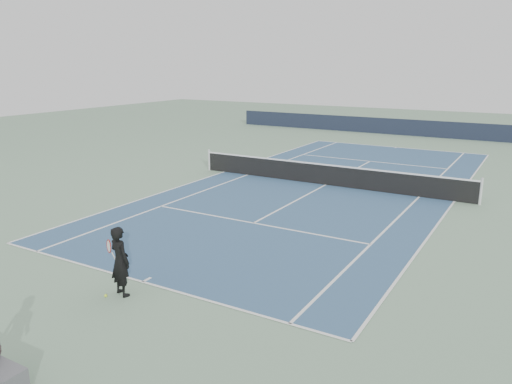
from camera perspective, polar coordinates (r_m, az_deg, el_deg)
The scene contains 6 objects.
ground at distance 22.66m, azimuth 7.97°, elevation 0.79°, with size 80.00×80.00×0.00m, color gray.
court_surface at distance 22.66m, azimuth 7.97°, elevation 0.80°, with size 10.97×23.77×0.01m, color #325377.
tennis_net at distance 22.55m, azimuth 8.02°, elevation 2.03°, with size 12.90×0.10×1.07m.
windscreen_far at distance 39.46m, azimuth 18.07°, elevation 6.96°, with size 30.00×0.25×1.20m, color black.
tennis_player at distance 12.19m, azimuth -15.27°, elevation -7.61°, with size 0.82×0.61×1.69m.
tennis_ball at distance 12.48m, azimuth -16.80°, elevation -11.26°, with size 0.07×0.07×0.07m, color #C5E92F.
Camera 1 is at (8.27, -20.41, 5.34)m, focal length 35.00 mm.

